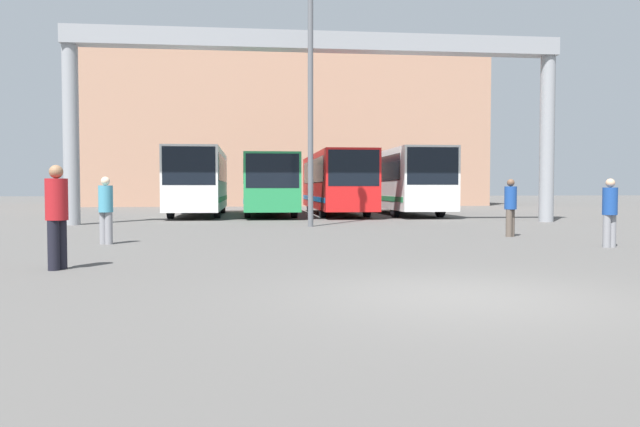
{
  "coord_description": "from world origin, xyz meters",
  "views": [
    {
      "loc": [
        -2.76,
        -7.9,
        1.44
      ],
      "look_at": [
        0.29,
        19.2,
        0.3
      ],
      "focal_mm": 35.0,
      "sensor_mm": 36.0,
      "label": 1
    }
  ],
  "objects_px": {
    "bus_slot_0": "(199,179)",
    "bus_slot_2": "(336,180)",
    "bus_slot_3": "(402,179)",
    "pedestrian_mid_left": "(510,206)",
    "pedestrian_near_left": "(610,211)",
    "lamp_post": "(311,93)",
    "pedestrian_near_right": "(106,208)",
    "pedestrian_near_center": "(57,214)",
    "bus_slot_1": "(269,182)"
  },
  "relations": [
    {
      "from": "bus_slot_1",
      "to": "pedestrian_mid_left",
      "type": "height_order",
      "value": "bus_slot_1"
    },
    {
      "from": "bus_slot_3",
      "to": "bus_slot_2",
      "type": "bearing_deg",
      "value": 175.69
    },
    {
      "from": "bus_slot_3",
      "to": "pedestrian_mid_left",
      "type": "height_order",
      "value": "bus_slot_3"
    },
    {
      "from": "bus_slot_2",
      "to": "pedestrian_near_center",
      "type": "xyz_separation_m",
      "value": [
        -7.89,
        -21.7,
        -0.88
      ]
    },
    {
      "from": "bus_slot_3",
      "to": "pedestrian_near_right",
      "type": "height_order",
      "value": "bus_slot_3"
    },
    {
      "from": "bus_slot_3",
      "to": "pedestrian_mid_left",
      "type": "bearing_deg",
      "value": -92.05
    },
    {
      "from": "bus_slot_0",
      "to": "pedestrian_near_center",
      "type": "bearing_deg",
      "value": -92.05
    },
    {
      "from": "bus_slot_2",
      "to": "pedestrian_mid_left",
      "type": "relative_size",
      "value": 6.98
    },
    {
      "from": "bus_slot_2",
      "to": "pedestrian_near_left",
      "type": "bearing_deg",
      "value": -78.07
    },
    {
      "from": "bus_slot_2",
      "to": "pedestrian_near_center",
      "type": "distance_m",
      "value": 23.11
    },
    {
      "from": "pedestrian_near_center",
      "to": "bus_slot_1",
      "type": "bearing_deg",
      "value": -163.32
    },
    {
      "from": "pedestrian_mid_left",
      "to": "pedestrian_near_right",
      "type": "xyz_separation_m",
      "value": [
        -11.2,
        -1.2,
        0.01
      ]
    },
    {
      "from": "bus_slot_1",
      "to": "pedestrian_near_left",
      "type": "height_order",
      "value": "bus_slot_1"
    },
    {
      "from": "pedestrian_mid_left",
      "to": "lamp_post",
      "type": "xyz_separation_m",
      "value": [
        -5.35,
        5.35,
        4.0
      ]
    },
    {
      "from": "pedestrian_near_center",
      "to": "pedestrian_near_right",
      "type": "bearing_deg",
      "value": -148.49
    },
    {
      "from": "bus_slot_3",
      "to": "pedestrian_near_center",
      "type": "bearing_deg",
      "value": -118.13
    },
    {
      "from": "pedestrian_near_left",
      "to": "pedestrian_near_right",
      "type": "distance_m",
      "value": 12.39
    },
    {
      "from": "bus_slot_0",
      "to": "bus_slot_2",
      "type": "height_order",
      "value": "bus_slot_0"
    },
    {
      "from": "bus_slot_0",
      "to": "bus_slot_1",
      "type": "bearing_deg",
      "value": 2.1
    },
    {
      "from": "bus_slot_3",
      "to": "pedestrian_near_right",
      "type": "distance_m",
      "value": 20.23
    },
    {
      "from": "bus_slot_0",
      "to": "pedestrian_mid_left",
      "type": "bearing_deg",
      "value": -55.56
    },
    {
      "from": "bus_slot_2",
      "to": "pedestrian_near_left",
      "type": "xyz_separation_m",
      "value": [
        4.01,
        -18.96,
        -0.97
      ]
    },
    {
      "from": "bus_slot_2",
      "to": "pedestrian_near_right",
      "type": "height_order",
      "value": "bus_slot_2"
    },
    {
      "from": "bus_slot_0",
      "to": "bus_slot_3",
      "type": "distance_m",
      "value": 10.72
    },
    {
      "from": "pedestrian_near_left",
      "to": "bus_slot_2",
      "type": "bearing_deg",
      "value": 91.64
    },
    {
      "from": "bus_slot_1",
      "to": "lamp_post",
      "type": "height_order",
      "value": "lamp_post"
    },
    {
      "from": "bus_slot_3",
      "to": "pedestrian_near_left",
      "type": "xyz_separation_m",
      "value": [
        0.44,
        -18.69,
        -1.04
      ]
    },
    {
      "from": "pedestrian_near_center",
      "to": "lamp_post",
      "type": "distance_m",
      "value": 13.4
    },
    {
      "from": "lamp_post",
      "to": "bus_slot_1",
      "type": "bearing_deg",
      "value": 97.36
    },
    {
      "from": "bus_slot_0",
      "to": "pedestrian_mid_left",
      "type": "height_order",
      "value": "bus_slot_0"
    },
    {
      "from": "bus_slot_0",
      "to": "bus_slot_1",
      "type": "relative_size",
      "value": 0.98
    },
    {
      "from": "bus_slot_1",
      "to": "pedestrian_mid_left",
      "type": "relative_size",
      "value": 6.31
    },
    {
      "from": "pedestrian_near_right",
      "to": "pedestrian_near_left",
      "type": "bearing_deg",
      "value": -168.2
    },
    {
      "from": "pedestrian_mid_left",
      "to": "pedestrian_near_right",
      "type": "relative_size",
      "value": 0.99
    },
    {
      "from": "bus_slot_0",
      "to": "pedestrian_near_center",
      "type": "distance_m",
      "value": 21.04
    },
    {
      "from": "bus_slot_2",
      "to": "pedestrian_near_right",
      "type": "relative_size",
      "value": 6.89
    },
    {
      "from": "bus_slot_1",
      "to": "pedestrian_near_right",
      "type": "bearing_deg",
      "value": -105.92
    },
    {
      "from": "bus_slot_0",
      "to": "bus_slot_2",
      "type": "distance_m",
      "value": 7.17
    },
    {
      "from": "pedestrian_mid_left",
      "to": "bus_slot_1",
      "type": "bearing_deg",
      "value": 73.38
    },
    {
      "from": "bus_slot_0",
      "to": "pedestrian_near_right",
      "type": "xyz_separation_m",
      "value": [
        -1.04,
        -16.02,
        -0.99
      ]
    },
    {
      "from": "pedestrian_near_right",
      "to": "lamp_post",
      "type": "bearing_deg",
      "value": -109.48
    },
    {
      "from": "pedestrian_near_left",
      "to": "bus_slot_3",
      "type": "bearing_deg",
      "value": 81.05
    },
    {
      "from": "pedestrian_near_left",
      "to": "lamp_post",
      "type": "xyz_separation_m",
      "value": [
        -6.34,
        8.8,
        4.02
      ]
    },
    {
      "from": "pedestrian_near_center",
      "to": "lamp_post",
      "type": "height_order",
      "value": "lamp_post"
    },
    {
      "from": "bus_slot_2",
      "to": "pedestrian_near_right",
      "type": "distance_m",
      "value": 18.63
    },
    {
      "from": "bus_slot_3",
      "to": "pedestrian_near_right",
      "type": "relative_size",
      "value": 6.57
    },
    {
      "from": "bus_slot_2",
      "to": "bus_slot_0",
      "type": "bearing_deg",
      "value": -174.46
    },
    {
      "from": "bus_slot_3",
      "to": "pedestrian_near_center",
      "type": "height_order",
      "value": "bus_slot_3"
    },
    {
      "from": "pedestrian_mid_left",
      "to": "pedestrian_near_left",
      "type": "height_order",
      "value": "pedestrian_mid_left"
    },
    {
      "from": "bus_slot_1",
      "to": "pedestrian_near_center",
      "type": "bearing_deg",
      "value": -101.55
    }
  ]
}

